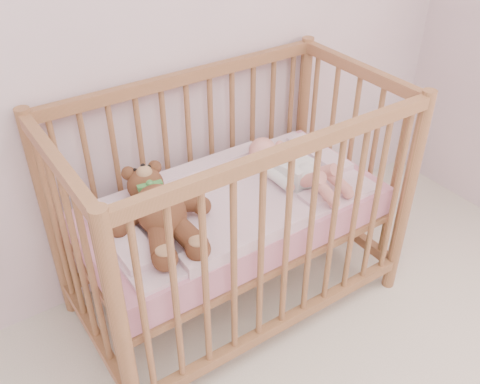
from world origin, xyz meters
TOP-DOWN VIEW (x-y plane):
  - crib at (0.45, 1.60)m, footprint 1.36×0.76m
  - mattress at (0.45, 1.60)m, footprint 1.22×0.62m
  - blanket at (0.45, 1.60)m, footprint 1.10×0.58m
  - baby at (0.73, 1.58)m, footprint 0.36×0.59m
  - teddy_bear at (0.12, 1.58)m, footprint 0.50×0.64m

SIDE VIEW (x-z plane):
  - mattress at x=0.45m, z-range 0.42..0.55m
  - crib at x=0.45m, z-range 0.00..1.00m
  - blanket at x=0.45m, z-range 0.53..0.59m
  - baby at x=0.73m, z-range 0.57..0.70m
  - teddy_bear at x=0.12m, z-range 0.56..0.73m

